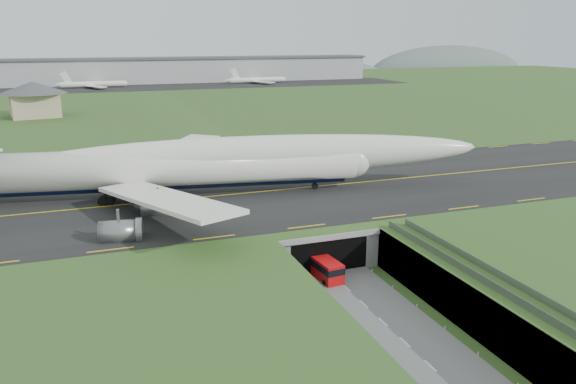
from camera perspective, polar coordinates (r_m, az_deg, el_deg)
name	(u,v)px	position (r m, az deg, el deg)	size (l,w,h in m)	color
ground	(353,296)	(76.71, 6.66, -10.44)	(900.00, 900.00, 0.00)	#324F1F
airfield_deck	(354,275)	(75.46, 6.73, -8.38)	(800.00, 800.00, 6.00)	gray
trench_road	(381,321)	(70.80, 9.43, -12.79)	(12.00, 75.00, 0.20)	slate
taxiway	(274,191)	(103.25, -1.39, 0.12)	(800.00, 44.00, 0.18)	black
tunnel_portal	(307,233)	(89.48, 1.96, -4.17)	(17.00, 22.30, 6.00)	gray
guideway	(528,309)	(66.27, 23.18, -10.91)	(3.00, 53.00, 7.05)	#A8A8A3
jumbo_jet	(198,164)	(100.25, -9.13, 2.81)	(102.55, 63.89, 21.42)	white
shuttle_tram	(324,268)	(80.91, 3.68, -7.68)	(3.44, 7.43, 2.94)	red
service_building	(34,96)	(220.07, -24.43, 8.87)	(26.30, 26.30, 12.49)	#BFAC8A
cargo_terminal	(135,70)	(362.75, -15.28, 11.83)	(320.00, 67.00, 15.60)	#B2B2B2
distant_hills	(199,82)	(502.13, -9.03, 10.97)	(700.00, 91.00, 60.00)	slate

